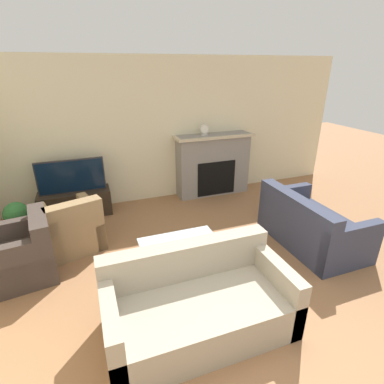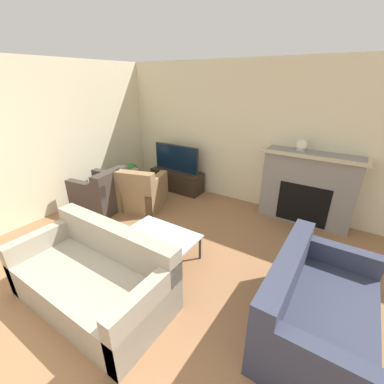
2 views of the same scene
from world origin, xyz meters
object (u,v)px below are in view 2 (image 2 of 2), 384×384
couch_sectional (95,278)px  couch_loveseat (314,310)px  armchair_by_window (102,195)px  armchair_accent (142,193)px  tv (176,158)px  potted_plant (132,175)px  mantel_clock (302,145)px  coffee_table (159,238)px

couch_sectional → couch_loveseat: (2.16, 0.89, 0.00)m
armchair_by_window → armchair_accent: bearing=120.3°
couch_sectional → armchair_accent: same height
tv → potted_plant: size_ratio=1.74×
couch_sectional → mantel_clock: mantel_clock is taller
armchair_by_window → potted_plant: (-0.16, 0.97, 0.07)m
armchair_by_window → potted_plant: size_ratio=1.45×
coffee_table → mantel_clock: mantel_clock is taller
coffee_table → potted_plant: size_ratio=1.60×
couch_loveseat → potted_plant: bearing=68.6°
coffee_table → mantel_clock: 2.76m
couch_loveseat → potted_plant: size_ratio=2.40×
couch_loveseat → coffee_table: 2.01m
armchair_accent → mantel_clock: bearing=-171.8°
armchair_by_window → mantel_clock: size_ratio=4.52×
armchair_accent → coffee_table: size_ratio=0.94×
armchair_by_window → armchair_accent: (0.61, 0.49, 0.00)m
couch_loveseat → tv: bearing=56.1°
couch_sectional → potted_plant: size_ratio=2.87×
couch_sectional → couch_loveseat: size_ratio=1.20×
armchair_accent → coffee_table: 1.71m
couch_sectional → armchair_by_window: (-1.79, 1.53, 0.01)m
tv → armchair_by_window: tv is taller
armchair_by_window → coffee_table: bearing=64.8°
tv → couch_sectional: (1.13, -3.10, -0.47)m
coffee_table → mantel_clock: size_ratio=4.98×
armchair_accent → potted_plant: armchair_accent is taller
armchair_by_window → couch_sectional: bearing=41.1°
armchair_by_window → armchair_accent: 0.78m
couch_sectional → armchair_accent: 2.34m
armchair_by_window → armchair_accent: size_ratio=0.96×
armchair_accent → mantel_clock: size_ratio=4.68×
couch_loveseat → potted_plant: (-4.11, 1.61, 0.08)m
tv → couch_loveseat: 3.99m
tv → mantel_clock: size_ratio=5.41×
potted_plant → mantel_clock: size_ratio=3.12×
couch_sectional → armchair_accent: size_ratio=1.91×
armchair_accent → couch_sectional: bearing=103.8°
couch_sectional → couch_loveseat: bearing=22.3°
couch_loveseat → armchair_by_window: size_ratio=1.65×
couch_sectional → coffee_table: (0.15, 0.94, 0.07)m
couch_loveseat → armchair_accent: size_ratio=1.60×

